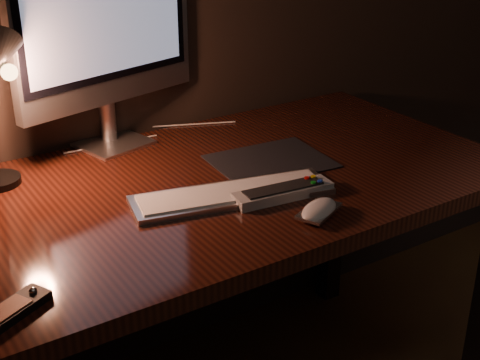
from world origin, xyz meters
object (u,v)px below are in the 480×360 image
desk (169,226)px  tv_remote (283,192)px  mouse (319,211)px  keyboard (232,194)px  monitor (104,22)px  media_remote (13,309)px

desk → tv_remote: (0.17, -0.23, 0.14)m
mouse → tv_remote: bearing=71.3°
keyboard → desk: bearing=126.1°
keyboard → monitor: bearing=115.1°
monitor → mouse: size_ratio=4.97×
media_remote → tv_remote: 0.63m
media_remote → tv_remote: bearing=-17.2°
monitor → media_remote: 0.81m
tv_remote → monitor: bearing=117.4°
keyboard → tv_remote: 0.11m
tv_remote → desk: bearing=132.2°
monitor → tv_remote: 0.61m
mouse → media_remote: (-0.63, 0.00, -0.00)m
keyboard → tv_remote: size_ratio=1.90×
desk → keyboard: size_ratio=3.58×
media_remote → monitor: bearing=27.0°
monitor → keyboard: (0.09, -0.43, -0.32)m
mouse → media_remote: 0.63m
monitor → media_remote: monitor is taller
keyboard → mouse: (0.11, -0.17, 0.00)m
desk → monitor: monitor is taller
desk → keyboard: 0.23m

